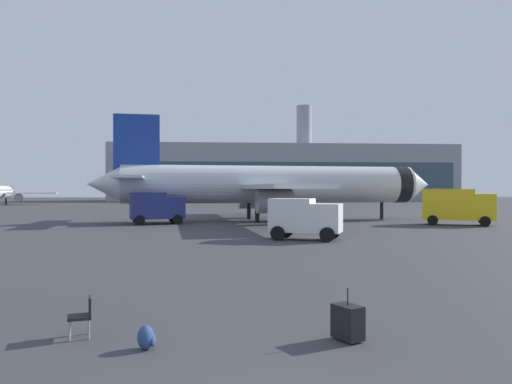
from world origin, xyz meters
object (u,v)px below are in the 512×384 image
Objects in this scene: fuel_truck at (457,205)px; gate_chair at (83,314)px; cargo_van at (305,217)px; safety_cone_mid at (278,215)px; service_truck at (156,207)px; safety_cone_near at (313,214)px; traveller_backpack at (146,338)px; rolling_suitcase at (348,322)px; airplane_at_gate at (270,185)px.

gate_chair is at bearing -127.53° from fuel_truck.
cargo_van is (-15.84, -11.64, -0.32)m from fuel_truck.
service_truck is at bearing -142.45° from safety_cone_mid.
traveller_backpack is at bearing -105.12° from safety_cone_near.
rolling_suitcase is 4.12m from traveller_backpack.
airplane_at_gate is 59.85× the size of safety_cone_mid.
cargo_van is at bearing -93.16° from safety_cone_mid.
cargo_van is 21.85m from traveller_backpack.
cargo_van is 24.47m from safety_cone_mid.
cargo_van is (0.16, -19.34, -2.21)m from airplane_at_gate.
safety_cone_mid is at bearing 79.71° from traveller_backpack.
rolling_suitcase is at bearing -95.20° from safety_cone_mid.
traveller_backpack is (-6.85, -20.71, -1.22)m from cargo_van.
service_truck is at bearing 96.77° from traveller_backpack.
traveller_backpack is at bearing -31.80° from gate_chair.
service_truck reaches higher than safety_cone_near.
service_truck is 1.08× the size of cargo_van.
airplane_at_gate is at bearing 86.30° from rolling_suitcase.
safety_cone_mid is at bearing 84.80° from rolling_suitcase.
gate_chair is at bearing -112.76° from cargo_van.
airplane_at_gate is 11.97m from service_truck.
safety_cone_near is 1.28× the size of safety_cone_mid.
rolling_suitcase is (-18.57, -32.10, -1.38)m from fuel_truck.
rolling_suitcase is 2.29× the size of traveller_backpack.
service_truck is at bearing -157.66° from airplane_at_gate.
airplane_at_gate is 5.55× the size of fuel_truck.
service_truck is 27.10m from fuel_truck.
traveller_backpack is at bearing -176.58° from rolling_suitcase.
safety_cone_near is 0.69× the size of rolling_suitcase.
airplane_at_gate is 40.75m from traveller_backpack.
rolling_suitcase is (-4.08, -44.87, 0.10)m from safety_cone_mid.
cargo_van is at bearing 71.71° from traveller_backpack.
service_truck is at bearing -151.32° from safety_cone_near.
rolling_suitcase is at bearing 3.42° from traveller_backpack.
fuel_truck is at bearing -25.71° from airplane_at_gate.
airplane_at_gate is 41.60× the size of gate_chair.
gate_chair is at bearing -102.32° from safety_cone_mid.
cargo_van is at bearing 82.40° from rolling_suitcase.
cargo_van is (11.07, -14.86, -0.16)m from service_truck.
cargo_van is at bearing -143.70° from fuel_truck.
fuel_truck reaches higher than traveller_backpack.
safety_cone_mid reaches higher than traveller_backpack.
fuel_truck is 37.12m from rolling_suitcase.
rolling_suitcase reaches higher than gate_chair.
rolling_suitcase is at bearing -76.72° from service_truck.
airplane_at_gate is 32.52× the size of rolling_suitcase.
cargo_van is at bearing -102.27° from safety_cone_near.
airplane_at_gate reaches higher than safety_cone_mid.
gate_chair is (-1.46, 0.91, 0.27)m from traveller_backpack.
safety_cone_mid is 0.69× the size of gate_chair.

